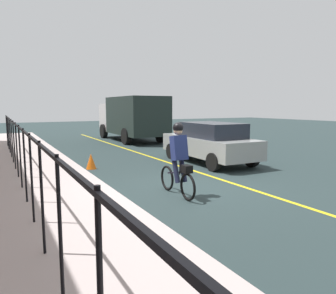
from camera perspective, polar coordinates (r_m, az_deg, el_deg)
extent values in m
plane|color=#253334|center=(8.49, 2.83, -7.70)|extent=(80.00, 80.00, 0.00)
cube|color=yellow|center=(9.40, 11.21, -6.32)|extent=(36.00, 0.12, 0.01)
cube|color=#B5A6A3|center=(7.35, -20.75, -9.98)|extent=(40.00, 3.20, 0.15)
cylinder|color=black|center=(3.44, -18.92, -14.54)|extent=(0.04, 0.04, 1.60)
cylinder|color=black|center=(4.73, -21.84, -8.59)|extent=(0.04, 0.04, 1.60)
cylinder|color=black|center=(6.07, -23.45, -5.22)|extent=(0.04, 0.04, 1.60)
cylinder|color=black|center=(7.41, -24.47, -3.06)|extent=(0.04, 0.04, 1.60)
cylinder|color=black|center=(8.77, -25.17, -1.57)|extent=(0.04, 0.04, 1.60)
cylinder|color=black|center=(10.14, -25.68, -0.48)|extent=(0.04, 0.04, 1.60)
cylinder|color=black|center=(11.50, -26.07, 0.35)|extent=(0.04, 0.04, 1.60)
cylinder|color=black|center=(12.87, -26.37, 1.01)|extent=(0.04, 0.04, 1.60)
cylinder|color=black|center=(14.24, -26.62, 1.54)|extent=(0.04, 0.04, 1.60)
cylinder|color=black|center=(15.61, -26.83, 1.97)|extent=(0.04, 0.04, 1.60)
cylinder|color=black|center=(16.99, -27.00, 2.34)|extent=(0.04, 0.04, 1.60)
cylinder|color=black|center=(18.36, -27.14, 2.65)|extent=(0.04, 0.04, 1.60)
cube|color=black|center=(8.01, -25.14, 3.05)|extent=(20.66, 0.04, 0.04)
torus|color=black|center=(8.34, -0.16, -5.62)|extent=(0.66, 0.07, 0.66)
torus|color=black|center=(7.46, 3.59, -7.23)|extent=(0.66, 0.07, 0.66)
cube|color=black|center=(7.84, 1.62, -4.61)|extent=(0.93, 0.06, 0.24)
cylinder|color=black|center=(7.68, 2.17, -3.72)|extent=(0.03, 0.03, 0.35)
cube|color=navy|center=(7.65, 2.00, -0.16)|extent=(0.35, 0.37, 0.63)
sphere|color=tan|center=(7.65, 1.83, 3.00)|extent=(0.22, 0.22, 0.22)
sphere|color=black|center=(7.64, 1.83, 3.53)|extent=(0.26, 0.26, 0.26)
cylinder|color=#191E38|center=(7.67, 1.40, -4.12)|extent=(0.34, 0.13, 0.65)
cylinder|color=#191E38|center=(7.77, 2.70, -3.98)|extent=(0.34, 0.13, 0.65)
cube|color=black|center=(7.40, 3.42, -3.99)|extent=(0.24, 0.20, 0.18)
cube|color=gray|center=(12.48, 7.40, 0.25)|extent=(4.43, 1.87, 0.70)
cube|color=#1E232D|center=(12.25, 7.99, 3.07)|extent=(2.49, 1.62, 0.56)
cylinder|color=black|center=(13.34, 0.68, -0.75)|extent=(0.64, 0.23, 0.64)
cylinder|color=black|center=(14.22, 6.71, -0.29)|extent=(0.64, 0.23, 0.64)
cylinder|color=black|center=(10.84, 8.25, -2.72)|extent=(0.64, 0.23, 0.64)
cylinder|color=black|center=(11.91, 14.89, -1.99)|extent=(0.64, 0.23, 0.64)
cube|color=#1D2925|center=(19.72, -5.71, 5.68)|extent=(4.77, 2.42, 2.30)
cube|color=silver|center=(22.91, -9.04, 5.36)|extent=(1.83, 2.22, 1.90)
cylinder|color=black|center=(22.48, -11.56, 2.84)|extent=(0.96, 0.30, 0.96)
cylinder|color=black|center=(23.23, -6.27, 3.08)|extent=(0.96, 0.30, 0.96)
cylinder|color=black|center=(18.39, -7.60, 1.94)|extent=(0.96, 0.30, 0.96)
cylinder|color=black|center=(19.30, -1.37, 2.25)|extent=(0.96, 0.30, 0.96)
cone|color=orange|center=(11.48, -13.76, -2.53)|extent=(0.36, 0.36, 0.55)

